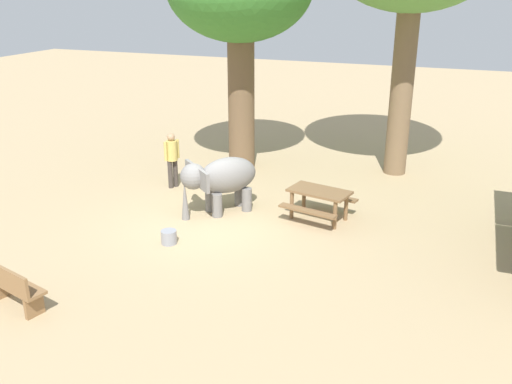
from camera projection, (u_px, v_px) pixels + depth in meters
ground_plane at (210, 222)px, 13.95m from camera, size 60.00×60.00×0.00m
elephant at (220, 179)px, 14.24m from camera, size 1.98×1.92×1.45m
person_handler at (172, 156)px, 16.02m from camera, size 0.47×0.32×1.62m
wooden_bench at (12, 285)px, 10.12m from camera, size 0.75×1.46×0.88m
picnic_table_near at (319, 197)px, 13.93m from camera, size 1.76×1.77×0.78m
feed_bucket at (169, 237)px, 12.76m from camera, size 0.36×0.36×0.32m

